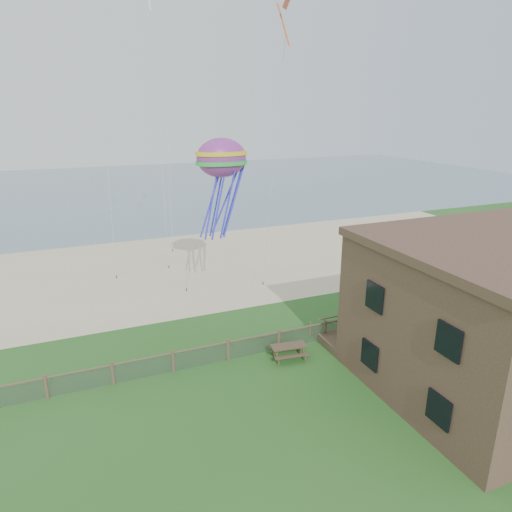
{
  "coord_description": "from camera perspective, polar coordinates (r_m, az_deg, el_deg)",
  "views": [
    {
      "loc": [
        -6.92,
        -14.74,
        13.01
      ],
      "look_at": [
        2.44,
        8.0,
        5.06
      ],
      "focal_mm": 32.0,
      "sensor_mm": 36.0,
      "label": 1
    }
  ],
  "objects": [
    {
      "name": "octopus_kite",
      "position": [
        30.14,
        -4.25,
        8.74
      ],
      "size": [
        3.92,
        3.22,
        7.01
      ],
      "primitive_type": null,
      "rotation": [
        0.0,
        0.0,
        0.27
      ],
      "color": "red"
    },
    {
      "name": "kite_red",
      "position": [
        29.7,
        3.98,
        27.99
      ],
      "size": [
        1.99,
        1.91,
        2.61
      ],
      "primitive_type": null,
      "rotation": [
        0.44,
        0.0,
        0.87
      ],
      "color": "#D94B26"
    },
    {
      "name": "sand_beach",
      "position": [
        39.59,
        -11.06,
        -1.6
      ],
      "size": [
        72.0,
        20.0,
        0.02
      ],
      "primitive_type": "cube",
      "color": "#C4B48D",
      "rests_on": "ground"
    },
    {
      "name": "ocean",
      "position": [
        82.08,
        -17.42,
        7.99
      ],
      "size": [
        160.0,
        68.0,
        0.02
      ],
      "primitive_type": "cube",
      "color": "slate",
      "rests_on": "ground"
    },
    {
      "name": "chainlink_fence",
      "position": [
        25.17,
        -3.49,
        -11.79
      ],
      "size": [
        36.2,
        0.2,
        1.25
      ],
      "primitive_type": null,
      "color": "brown",
      "rests_on": "ground"
    },
    {
      "name": "ground",
      "position": [
        20.85,
        2.3,
        -20.72
      ],
      "size": [
        160.0,
        160.0,
        0.0
      ],
      "primitive_type": "plane",
      "color": "#23591E",
      "rests_on": "ground"
    },
    {
      "name": "picnic_table",
      "position": [
        25.49,
        4.07,
        -11.77
      ],
      "size": [
        2.09,
        1.68,
        0.81
      ],
      "primitive_type": null,
      "rotation": [
        0.0,
        0.0,
        -0.12
      ],
      "color": "#4E402D",
      "rests_on": "ground"
    },
    {
      "name": "motel_deck",
      "position": [
        30.81,
        20.93,
        -7.82
      ],
      "size": [
        15.0,
        2.0,
        0.5
      ],
      "primitive_type": "cube",
      "color": "#4E402D",
      "rests_on": "ground"
    }
  ]
}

